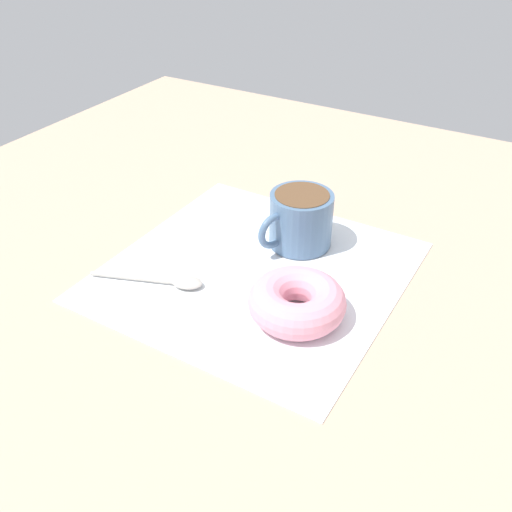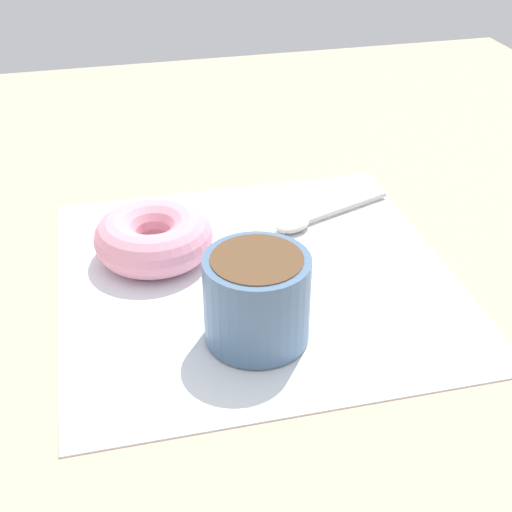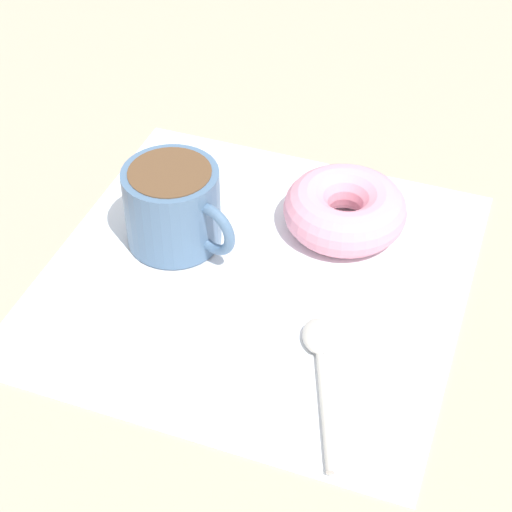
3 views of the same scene
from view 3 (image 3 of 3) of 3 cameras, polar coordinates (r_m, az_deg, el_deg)
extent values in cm
cube|color=tan|center=(72.15, 2.65, -1.46)|extent=(120.00, 120.00, 2.00)
cube|color=white|center=(70.64, 0.00, -1.29)|extent=(34.18, 34.18, 0.30)
cylinder|color=slate|center=(71.85, -5.62, 3.26)|extent=(8.08, 8.08, 7.05)
cylinder|color=brown|center=(69.81, -5.81, 5.38)|extent=(6.88, 6.88, 0.60)
torus|color=slate|center=(69.42, -2.99, 1.79)|extent=(4.85, 2.54, 4.85)
torus|color=pink|center=(74.11, 5.96, 3.10)|extent=(10.68, 10.68, 3.95)
ellipsoid|color=#B7B2A8|center=(65.29, 4.16, -5.33)|extent=(3.49, 4.20, 0.90)
cylinder|color=#B7B2A8|center=(61.24, 4.56, -9.96)|extent=(4.25, 10.42, 0.56)
camera|label=1|loc=(0.83, 47.47, 25.45)|focal=40.00mm
camera|label=2|loc=(0.91, -32.55, 28.45)|focal=50.00mm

